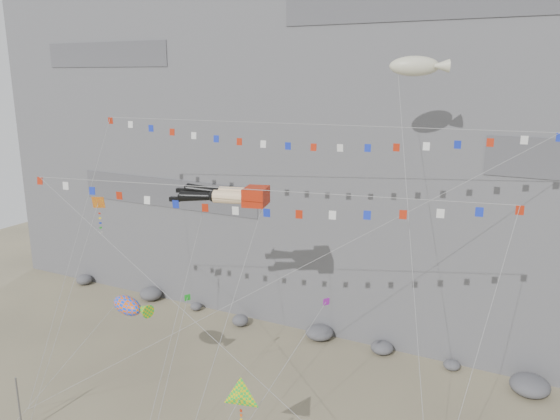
# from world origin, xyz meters

# --- Properties ---
(cliff) EXTENTS (80.00, 28.00, 50.00)m
(cliff) POSITION_xyz_m (0.00, 32.00, 25.00)
(cliff) COLOR slate
(cliff) RESTS_ON ground
(talus_boulders) EXTENTS (60.00, 3.00, 1.20)m
(talus_boulders) POSITION_xyz_m (0.00, 17.00, 0.60)
(talus_boulders) COLOR slate
(talus_boulders) RESTS_ON ground
(anchor_pole_left) EXTENTS (0.12, 0.12, 4.27)m
(anchor_pole_left) POSITION_xyz_m (-12.76, -5.07, 2.14)
(anchor_pole_left) COLOR slate
(anchor_pole_left) RESTS_ON ground
(legs_kite) EXTENTS (8.34, 15.96, 21.60)m
(legs_kite) POSITION_xyz_m (-2.28, 5.58, 15.75)
(legs_kite) COLOR #B4220B
(legs_kite) RESTS_ON ground
(flag_banner_upper) EXTENTS (34.11, 15.23, 29.06)m
(flag_banner_upper) POSITION_xyz_m (0.88, 10.48, 20.44)
(flag_banner_upper) COLOR #B4220B
(flag_banner_upper) RESTS_ON ground
(flag_banner_lower) EXTENTS (31.43, 7.82, 21.82)m
(flag_banner_lower) POSITION_xyz_m (0.69, 3.46, 16.82)
(flag_banner_lower) COLOR #B4220B
(flag_banner_lower) RESTS_ON ground
(harlequin_kite) EXTENTS (2.19, 7.92, 16.28)m
(harlequin_kite) POSITION_xyz_m (-12.14, 2.90, 14.68)
(harlequin_kite) COLOR red
(harlequin_kite) RESTS_ON ground
(fish_windsock) EXTENTS (6.74, 8.55, 11.30)m
(fish_windsock) POSITION_xyz_m (-9.38, 2.22, 7.28)
(fish_windsock) COLOR #F15B0C
(fish_windsock) RESTS_ON ground
(delta_kite) EXTENTS (2.77, 5.73, 7.86)m
(delta_kite) POSITION_xyz_m (2.89, -1.86, 5.57)
(delta_kite) COLOR yellow
(delta_kite) RESTS_ON ground
(blimp_windsock) EXTENTS (7.88, 14.74, 28.42)m
(blimp_windsock) POSITION_xyz_m (8.67, 11.97, 24.49)
(blimp_windsock) COLOR beige
(blimp_windsock) RESTS_ON ground
(small_kite_a) EXTENTS (4.49, 14.95, 21.01)m
(small_kite_a) POSITION_xyz_m (-5.50, 7.12, 14.38)
(small_kite_a) COLOR #EA5613
(small_kite_a) RESTS_ON ground
(small_kite_b) EXTENTS (4.31, 11.69, 15.01)m
(small_kite_b) POSITION_xyz_m (5.39, 4.69, 9.31)
(small_kite_b) COLOR purple
(small_kite_b) RESTS_ON ground
(small_kite_c) EXTENTS (3.52, 10.07, 13.37)m
(small_kite_c) POSITION_xyz_m (-3.77, 2.09, 8.75)
(small_kite_c) COLOR green
(small_kite_c) RESTS_ON ground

